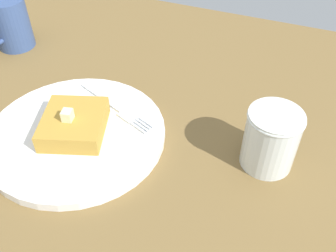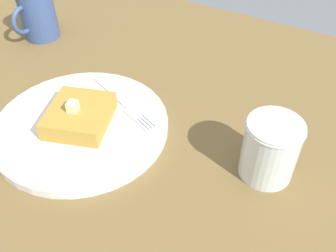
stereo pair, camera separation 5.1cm
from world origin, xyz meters
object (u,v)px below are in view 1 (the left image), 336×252
object	(u,v)px
fork	(118,109)
syrup_jar	(270,141)
plate	(76,134)
coffee_mug	(11,24)

from	to	relation	value
fork	syrup_jar	xyz separation A→B (cm)	(0.86, 23.21, 2.41)
plate	coffee_mug	world-z (taller)	coffee_mug
syrup_jar	coffee_mug	distance (cm)	53.34
fork	coffee_mug	xyz separation A→B (cm)	(-11.26, -28.73, 3.25)
plate	syrup_jar	world-z (taller)	syrup_jar
plate	fork	world-z (taller)	fork
syrup_jar	fork	bearing A→B (deg)	-92.12
coffee_mug	fork	bearing A→B (deg)	68.60
plate	fork	xyz separation A→B (cm)	(-6.60, 3.57, 0.75)
plate	syrup_jar	distance (cm)	27.57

